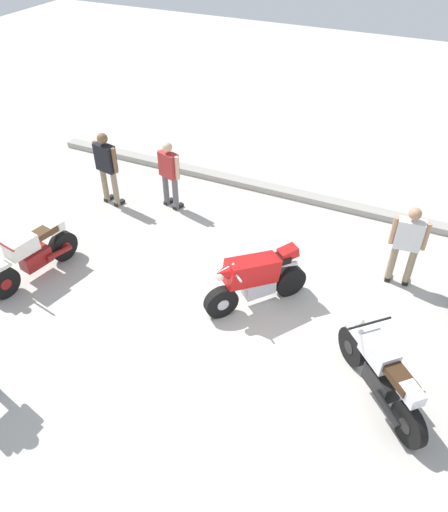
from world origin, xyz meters
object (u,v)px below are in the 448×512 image
Objects in this scene: motorcycle_cream_vintage at (33,255)px; person_in_white_shirt at (407,242)px; motorcycle_red_sportbike at (256,278)px; motorcycle_silver_cruiser at (381,374)px; person_in_black_shirt at (107,165)px; person_in_red_shirt at (169,172)px.

person_in_white_shirt is (6.24, 2.70, 0.44)m from motorcycle_cream_vintage.
motorcycle_red_sportbike is at bearing 122.14° from person_in_white_shirt.
motorcycle_silver_cruiser is 0.97× the size of person_in_white_shirt.
motorcycle_cream_vintage is at bearing -164.44° from person_in_black_shirt.
motorcycle_red_sportbike is 2.78m from person_in_white_shirt.
motorcycle_cream_vintage is 6.41m from motorcycle_silver_cruiser.
person_in_black_shirt is at bearing -72.38° from motorcycle_red_sportbike.
person_in_red_shirt is 0.92× the size of person_in_black_shirt.
person_in_red_shirt is (-2.95, 2.18, 0.30)m from motorcycle_red_sportbike.
motorcycle_silver_cruiser is (2.36, -1.10, -0.07)m from motorcycle_red_sportbike.
motorcycle_cream_vintage is 6.82m from person_in_white_shirt.
motorcycle_cream_vintage is at bearing -36.10° from motorcycle_red_sportbike.
motorcycle_red_sportbike is at bearing -109.25° from person_in_red_shirt.
person_in_black_shirt is at bearing 126.32° from person_in_red_shirt.
motorcycle_cream_vintage is 3.42m from person_in_red_shirt.
person_in_white_shirt reaches higher than motorcycle_silver_cruiser.
motorcycle_cream_vintage is at bearing 108.32° from person_in_white_shirt.
motorcycle_cream_vintage is 2.81m from person_in_black_shirt.
person_in_red_shirt is 1.40m from person_in_black_shirt.
person_in_red_shirt is at bearing -86.87° from motorcycle_red_sportbike.
person_in_white_shirt is at bearing -40.71° from motorcycle_silver_cruiser.
motorcycle_silver_cruiser reaches higher than motorcycle_cream_vintage.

